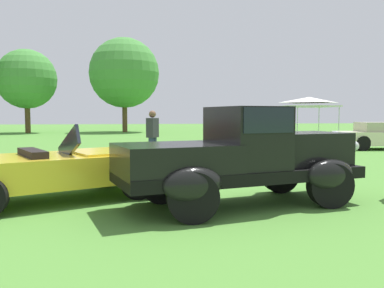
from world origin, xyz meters
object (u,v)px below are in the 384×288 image
object	(u,v)px
neighbor_convertible	(62,168)
show_car_cream	(384,136)
spectator_near_truck	(153,136)
feature_pickup_truck	(242,156)
canopy_tent_left_field	(309,101)
show_car_lime	(260,136)

from	to	relation	value
neighbor_convertible	show_car_cream	bearing A→B (deg)	35.82
neighbor_convertible	spectator_near_truck	xyz separation A→B (m)	(1.91, 4.86, 0.34)
neighbor_convertible	spectator_near_truck	bearing A→B (deg)	68.53
show_car_cream	spectator_near_truck	size ratio (longest dim) A/B	2.69
feature_pickup_truck	show_car_cream	distance (m)	13.75
neighbor_convertible	canopy_tent_left_field	size ratio (longest dim) A/B	1.48
neighbor_convertible	show_car_cream	world-z (taller)	neighbor_convertible
show_car_lime	show_car_cream	distance (m)	5.64
feature_pickup_truck	show_car_cream	bearing A→B (deg)	46.87
show_car_cream	canopy_tent_left_field	bearing A→B (deg)	88.52
neighbor_convertible	feature_pickup_truck	bearing A→B (deg)	-17.27
show_car_cream	spectator_near_truck	world-z (taller)	spectator_near_truck
feature_pickup_truck	show_car_lime	size ratio (longest dim) A/B	0.99
canopy_tent_left_field	feature_pickup_truck	bearing A→B (deg)	-117.64
neighbor_convertible	show_car_cream	distance (m)	15.47
feature_pickup_truck	canopy_tent_left_field	xyz separation A→B (m)	(9.61, 18.36, 1.56)
show_car_cream	show_car_lime	bearing A→B (deg)	173.51
show_car_cream	canopy_tent_left_field	xyz separation A→B (m)	(0.22, 8.33, 1.82)
canopy_tent_left_field	spectator_near_truck	bearing A→B (deg)	-130.90
show_car_cream	canopy_tent_left_field	size ratio (longest dim) A/B	1.49
show_car_cream	spectator_near_truck	xyz separation A→B (m)	(-10.63, -4.19, 0.31)
show_car_lime	show_car_cream	xyz separation A→B (m)	(5.60, -0.64, 0.00)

